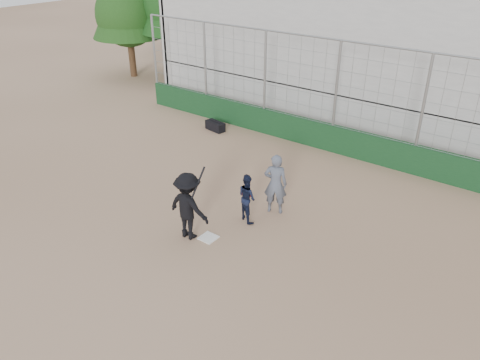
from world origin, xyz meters
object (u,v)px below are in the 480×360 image
Objects in this scene: catcher_crouched at (247,205)px; umpire at (275,187)px; batter_at_plate at (188,206)px; equipment_bag at (215,126)px.

catcher_crouched is 0.61× the size of umpire.
batter_at_plate is 1.78m from catcher_crouched.
equipment_bag is at bearing -59.00° from umpire.
equipment_bag is (-4.97, 4.64, -0.30)m from catcher_crouched.
batter_at_plate is 2.03× the size of catcher_crouched.
batter_at_plate reaches higher than equipment_bag.
umpire is (1.12, 2.40, -0.12)m from batter_at_plate.
equipment_bag is at bearing 124.33° from batter_at_plate.
umpire is at bearing 64.95° from batter_at_plate.
batter_at_plate is 2.20× the size of equipment_bag.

